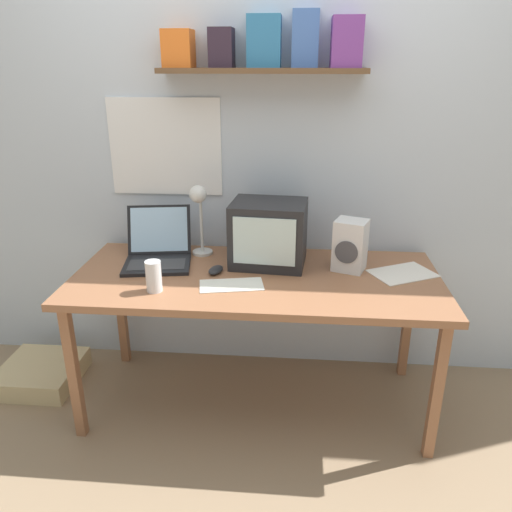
% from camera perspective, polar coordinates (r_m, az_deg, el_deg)
% --- Properties ---
extents(ground_plane, '(12.00, 12.00, 0.00)m').
position_cam_1_polar(ground_plane, '(2.76, -0.00, -16.17)').
color(ground_plane, '#947A5D').
extents(back_wall, '(5.60, 0.24, 2.60)m').
position_cam_1_polar(back_wall, '(2.66, 0.83, 13.36)').
color(back_wall, silver).
rests_on(back_wall, ground_plane).
extents(corner_desk, '(1.75, 0.77, 0.73)m').
position_cam_1_polar(corner_desk, '(2.41, -0.00, -3.45)').
color(corner_desk, '#996342').
rests_on(corner_desk, ground_plane).
extents(crt_monitor, '(0.38, 0.32, 0.32)m').
position_cam_1_polar(crt_monitor, '(2.47, 1.45, 2.58)').
color(crt_monitor, '#232326').
rests_on(crt_monitor, corner_desk).
extents(laptop, '(0.38, 0.41, 0.26)m').
position_cam_1_polar(laptop, '(2.59, -11.12, 0.79)').
color(laptop, black).
rests_on(laptop, corner_desk).
extents(desk_lamp, '(0.11, 0.15, 0.38)m').
position_cam_1_polar(desk_lamp, '(2.55, -6.51, 5.51)').
color(desk_lamp, silver).
rests_on(desk_lamp, corner_desk).
extents(juice_glass, '(0.07, 0.07, 0.14)m').
position_cam_1_polar(juice_glass, '(2.25, -11.61, -2.45)').
color(juice_glass, white).
rests_on(juice_glass, corner_desk).
extents(space_heater, '(0.18, 0.17, 0.25)m').
position_cam_1_polar(space_heater, '(2.45, 10.71, 1.20)').
color(space_heater, white).
rests_on(space_heater, corner_desk).
extents(computer_mouse, '(0.09, 0.12, 0.03)m').
position_cam_1_polar(computer_mouse, '(2.42, -4.61, -1.60)').
color(computer_mouse, '#232326').
rests_on(computer_mouse, corner_desk).
extents(loose_paper_near_laptop, '(0.35, 0.31, 0.00)m').
position_cam_1_polar(loose_paper_near_laptop, '(2.51, 16.41, -1.91)').
color(loose_paper_near_laptop, silver).
rests_on(loose_paper_near_laptop, corner_desk).
extents(printed_handout, '(0.31, 0.20, 0.00)m').
position_cam_1_polar(printed_handout, '(2.29, -2.83, -3.34)').
color(printed_handout, white).
rests_on(printed_handout, corner_desk).
extents(floor_cushion, '(0.41, 0.41, 0.11)m').
position_cam_1_polar(floor_cushion, '(3.11, -23.37, -12.19)').
color(floor_cushion, '#CFB784').
rests_on(floor_cushion, ground_plane).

